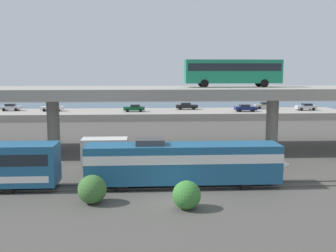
{
  "coord_description": "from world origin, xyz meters",
  "views": [
    {
      "loc": [
        -2.48,
        -29.54,
        9.93
      ],
      "look_at": [
        0.25,
        16.68,
        3.5
      ],
      "focal_mm": 43.16,
      "sensor_mm": 36.0,
      "label": 1
    }
  ],
  "objects_px": {
    "parked_car_0": "(52,107)",
    "parked_car_4": "(11,107)",
    "parked_car_1": "(134,108)",
    "parked_car_6": "(306,107)",
    "transit_bus_on_overpass": "(233,71)",
    "parked_car_3": "(245,108)",
    "parked_car_2": "(186,106)",
    "train_locomotive": "(193,161)",
    "service_truck_west": "(113,152)",
    "parked_car_5": "(265,105)"
  },
  "relations": [
    {
      "from": "parked_car_2",
      "to": "parked_car_6",
      "type": "relative_size",
      "value": 1.12
    },
    {
      "from": "train_locomotive",
      "to": "parked_car_4",
      "type": "xyz_separation_m",
      "value": [
        -32.18,
        52.99,
        -0.01
      ]
    },
    {
      "from": "service_truck_west",
      "to": "parked_car_6",
      "type": "bearing_deg",
      "value": 48.87
    },
    {
      "from": "parked_car_2",
      "to": "parked_car_3",
      "type": "xyz_separation_m",
      "value": [
        11.71,
        -5.2,
        -0.0
      ]
    },
    {
      "from": "transit_bus_on_overpass",
      "to": "train_locomotive",
      "type": "bearing_deg",
      "value": -112.67
    },
    {
      "from": "parked_car_3",
      "to": "parked_car_5",
      "type": "distance_m",
      "value": 8.08
    },
    {
      "from": "parked_car_0",
      "to": "parked_car_6",
      "type": "bearing_deg",
      "value": 178.59
    },
    {
      "from": "transit_bus_on_overpass",
      "to": "parked_car_4",
      "type": "bearing_deg",
      "value": 137.26
    },
    {
      "from": "parked_car_1",
      "to": "parked_car_0",
      "type": "bearing_deg",
      "value": -6.9
    },
    {
      "from": "service_truck_west",
      "to": "transit_bus_on_overpass",
      "type": "bearing_deg",
      "value": 33.79
    },
    {
      "from": "parked_car_4",
      "to": "parked_car_0",
      "type": "bearing_deg",
      "value": -8.17
    },
    {
      "from": "parked_car_3",
      "to": "parked_car_5",
      "type": "xyz_separation_m",
      "value": [
        5.75,
        5.67,
        -0.0
      ]
    },
    {
      "from": "transit_bus_on_overpass",
      "to": "parked_car_1",
      "type": "bearing_deg",
      "value": 111.8
    },
    {
      "from": "parked_car_1",
      "to": "parked_car_2",
      "type": "xyz_separation_m",
      "value": [
        11.24,
        4.1,
        0.0
      ]
    },
    {
      "from": "parked_car_2",
      "to": "parked_car_0",
      "type": "bearing_deg",
      "value": -175.92
    },
    {
      "from": "train_locomotive",
      "to": "service_truck_west",
      "type": "height_order",
      "value": "train_locomotive"
    },
    {
      "from": "train_locomotive",
      "to": "parked_car_1",
      "type": "height_order",
      "value": "train_locomotive"
    },
    {
      "from": "transit_bus_on_overpass",
      "to": "service_truck_west",
      "type": "xyz_separation_m",
      "value": [
        -14.28,
        -9.56,
        -8.23
      ]
    },
    {
      "from": "train_locomotive",
      "to": "parked_car_4",
      "type": "relative_size",
      "value": 4.34
    },
    {
      "from": "transit_bus_on_overpass",
      "to": "parked_car_1",
      "type": "height_order",
      "value": "transit_bus_on_overpass"
    },
    {
      "from": "parked_car_3",
      "to": "parked_car_5",
      "type": "bearing_deg",
      "value": 44.6
    },
    {
      "from": "train_locomotive",
      "to": "parked_car_3",
      "type": "height_order",
      "value": "train_locomotive"
    },
    {
      "from": "service_truck_west",
      "to": "parked_car_0",
      "type": "bearing_deg",
      "value": 109.81
    },
    {
      "from": "service_truck_west",
      "to": "parked_car_6",
      "type": "distance_m",
      "value": 57.32
    },
    {
      "from": "train_locomotive",
      "to": "parked_car_2",
      "type": "relative_size",
      "value": 3.75
    },
    {
      "from": "transit_bus_on_overpass",
      "to": "service_truck_west",
      "type": "bearing_deg",
      "value": -146.21
    },
    {
      "from": "parked_car_1",
      "to": "parked_car_2",
      "type": "height_order",
      "value": "same"
    },
    {
      "from": "parked_car_3",
      "to": "parked_car_4",
      "type": "height_order",
      "value": "same"
    },
    {
      "from": "parked_car_5",
      "to": "train_locomotive",
      "type": "bearing_deg",
      "value": 67.41
    },
    {
      "from": "transit_bus_on_overpass",
      "to": "parked_car_6",
      "type": "height_order",
      "value": "transit_bus_on_overpass"
    },
    {
      "from": "train_locomotive",
      "to": "parked_car_2",
      "type": "xyz_separation_m",
      "value": [
        5.1,
        53.74,
        -0.01
      ]
    },
    {
      "from": "parked_car_0",
      "to": "parked_car_6",
      "type": "xyz_separation_m",
      "value": [
        53.73,
        -1.32,
        -0.0
      ]
    },
    {
      "from": "service_truck_west",
      "to": "parked_car_2",
      "type": "distance_m",
      "value": 48.14
    },
    {
      "from": "parked_car_3",
      "to": "parked_car_6",
      "type": "distance_m",
      "value": 13.74
    },
    {
      "from": "parked_car_0",
      "to": "parked_car_2",
      "type": "bearing_deg",
      "value": -175.92
    },
    {
      "from": "transit_bus_on_overpass",
      "to": "parked_car_2",
      "type": "relative_size",
      "value": 2.55
    },
    {
      "from": "transit_bus_on_overpass",
      "to": "parked_car_3",
      "type": "distance_m",
      "value": 34.11
    },
    {
      "from": "parked_car_1",
      "to": "parked_car_5",
      "type": "distance_m",
      "value": 29.06
    },
    {
      "from": "parked_car_0",
      "to": "parked_car_3",
      "type": "xyz_separation_m",
      "value": [
        40.11,
        -3.18,
        0.0
      ]
    },
    {
      "from": "transit_bus_on_overpass",
      "to": "parked_car_6",
      "type": "distance_m",
      "value": 41.68
    },
    {
      "from": "parked_car_1",
      "to": "train_locomotive",
      "type": "bearing_deg",
      "value": 97.05
    },
    {
      "from": "parked_car_1",
      "to": "parked_car_6",
      "type": "distance_m",
      "value": 36.57
    },
    {
      "from": "parked_car_0",
      "to": "parked_car_4",
      "type": "height_order",
      "value": "same"
    },
    {
      "from": "parked_car_6",
      "to": "parked_car_0",
      "type": "bearing_deg",
      "value": -1.41
    },
    {
      "from": "transit_bus_on_overpass",
      "to": "parked_car_3",
      "type": "height_order",
      "value": "transit_bus_on_overpass"
    },
    {
      "from": "parked_car_1",
      "to": "parked_car_4",
      "type": "bearing_deg",
      "value": -7.33
    },
    {
      "from": "transit_bus_on_overpass",
      "to": "parked_car_2",
      "type": "distance_m",
      "value": 37.8
    },
    {
      "from": "transit_bus_on_overpass",
      "to": "parked_car_0",
      "type": "height_order",
      "value": "transit_bus_on_overpass"
    },
    {
      "from": "parked_car_6",
      "to": "parked_car_4",
      "type": "bearing_deg",
      "value": -2.37
    },
    {
      "from": "train_locomotive",
      "to": "parked_car_3",
      "type": "bearing_deg",
      "value": 70.9
    }
  ]
}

